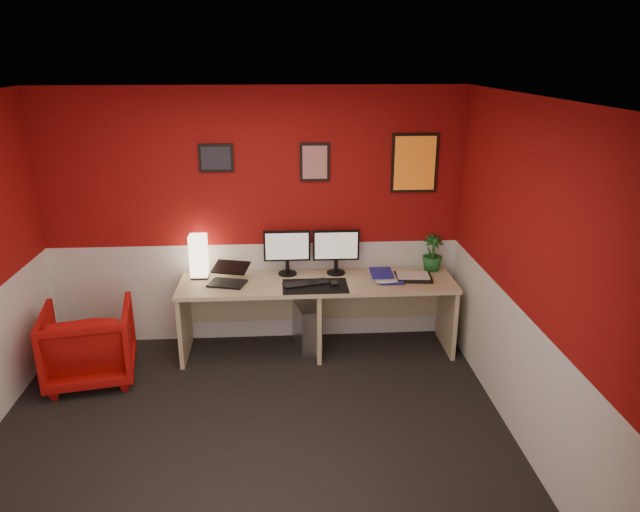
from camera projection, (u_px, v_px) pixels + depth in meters
The scene contains 25 objects.
ground at pixel (251, 441), 4.43m from camera, with size 4.00×3.50×0.01m, color black.
ceiling at pixel (236, 99), 3.61m from camera, with size 4.00×3.50×0.01m, color white.
wall_back at pixel (254, 219), 5.67m from camera, with size 4.00×0.01×2.50m, color maroon.
wall_front at pixel (220, 451), 2.37m from camera, with size 4.00×0.01×2.50m, color maroon.
wall_right at pixel (529, 281), 4.14m from camera, with size 0.01×3.50×2.50m, color maroon.
wainscot_back at pixel (257, 291), 5.91m from camera, with size 4.00×0.01×1.00m, color silver.
wainscot_right at pixel (517, 374), 4.39m from camera, with size 0.01×3.50×1.00m, color silver.
desk at pixel (318, 316), 5.67m from camera, with size 2.60×0.65×0.73m, color tan.
shoji_lamp at pixel (199, 257), 5.59m from camera, with size 0.16×0.16×0.40m, color #FFE5B2.
laptop at pixel (227, 273), 5.44m from camera, with size 0.33×0.23×0.22m, color black.
monitor_left at pixel (287, 246), 5.63m from camera, with size 0.45×0.06×0.58m, color black.
monitor_right at pixel (336, 245), 5.65m from camera, with size 0.45×0.06×0.58m, color black.
desk_mat at pixel (315, 286), 5.42m from camera, with size 0.60×0.38×0.01m, color black.
keyboard at pixel (306, 283), 5.46m from camera, with size 0.42×0.14×0.02m, color black.
mouse at pixel (334, 284), 5.44m from camera, with size 0.06×0.10×0.03m, color black.
book_bottom at pixel (378, 278), 5.58m from camera, with size 0.23×0.30×0.03m, color #212499.
book_middle at pixel (374, 277), 5.54m from camera, with size 0.20×0.28×0.02m, color silver.
book_top at pixel (371, 273), 5.57m from camera, with size 0.20×0.27×0.03m, color #212499.
zen_tray at pixel (413, 277), 5.60m from camera, with size 0.35×0.25×0.03m, color black.
potted_plant at pixel (432, 253), 5.77m from camera, with size 0.20×0.20×0.36m, color #19591E.
pc_tower at pixel (307, 325), 5.80m from camera, with size 0.20×0.45×0.45m, color #99999E.
armchair at pixel (89, 343), 5.19m from camera, with size 0.73×0.75×0.69m, color #A4120E.
art_left at pixel (216, 158), 5.44m from camera, with size 0.32×0.02×0.26m, color black.
art_center at pixel (315, 162), 5.51m from camera, with size 0.28×0.02×0.36m, color red.
art_right at pixel (415, 163), 5.58m from camera, with size 0.44×0.02×0.56m, color orange.
Camera 1 is at (0.27, -3.75, 2.76)m, focal length 33.03 mm.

